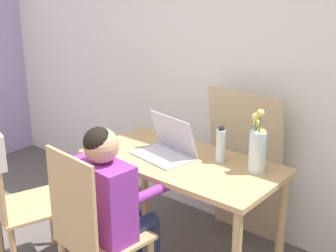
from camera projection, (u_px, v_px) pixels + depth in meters
wall_back at (211, 48)px, 3.20m from camera, size 6.40×0.05×2.50m
dining_table at (183, 175)px, 2.78m from camera, size 1.17×0.60×0.70m
chair_occupied at (93, 233)px, 2.42m from camera, size 0.44×0.44×0.94m
chair_spare at (6, 178)px, 2.68m from camera, size 0.51×0.53×0.95m
person_seated at (111, 196)px, 2.44m from camera, size 0.39×0.45×1.04m
laptop at (167, 146)px, 2.79m from camera, size 0.39×0.30×0.24m
flower_vase at (258, 147)px, 2.55m from camera, size 0.10×0.10×0.37m
water_bottle at (221, 145)px, 2.69m from camera, size 0.06×0.06×0.22m
cardboard_panel at (246, 167)px, 3.10m from camera, size 0.53×0.16×1.04m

